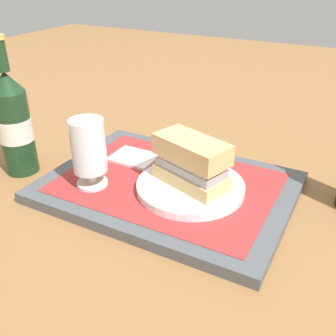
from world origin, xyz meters
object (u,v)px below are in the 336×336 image
plate (190,187)px  beer_glass (89,151)px  sandwich (190,161)px  beer_bottle (14,123)px

plate → beer_glass: (0.16, 0.07, 0.06)m
sandwich → beer_glass: (0.16, 0.07, 0.01)m
sandwich → beer_glass: bearing=41.1°
plate → beer_bottle: bearing=10.0°
plate → sandwich: (0.00, -0.00, 0.05)m
plate → sandwich: size_ratio=1.32×
sandwich → beer_bottle: beer_bottle is taller
sandwich → beer_bottle: bearing=28.6°
beer_glass → beer_bottle: beer_bottle is taller
plate → beer_glass: beer_glass is taller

